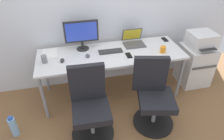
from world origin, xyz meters
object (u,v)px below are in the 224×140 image
Objects in this scene: office_chair_left at (90,107)px; water_bottle_on_floor at (13,126)px; open_laptop at (133,40)px; side_cabinet at (194,65)px; coffee_mug at (163,49)px; printer at (201,40)px; office_chair_right at (154,96)px; desktop_monitor at (81,33)px.

water_bottle_on_floor is at bearing 170.69° from office_chair_left.
office_chair_left is 1.26m from open_laptop.
coffee_mug reaches higher than side_cabinet.
printer is 0.70m from coffee_mug.
office_chair_right is at bearing -146.83° from printer.
office_chair_right is 3.03× the size of water_bottle_on_floor.
side_cabinet is 2.84m from water_bottle_on_floor.
office_chair_left is 3.03× the size of open_laptop.
water_bottle_on_floor is 2.02m from open_laptop.
open_laptop reaches higher than side_cabinet.
office_chair_left is 0.81m from office_chair_right.
desktop_monitor is at bearing 130.92° from office_chair_right.
coffee_mug is (-0.69, -0.13, 0.44)m from side_cabinet.
office_chair_left is at bearing 179.88° from office_chair_right.
printer is 4.35× the size of coffee_mug.
office_chair_right is (0.81, -0.00, 0.00)m from office_chair_left.
water_bottle_on_floor is at bearing -169.74° from coffee_mug.
office_chair_left is at bearing -160.06° from printer.
coffee_mug is (0.32, 0.54, 0.35)m from office_chair_right.
open_laptop reaches higher than office_chair_left.
printer is at bearing -7.30° from desktop_monitor.
open_laptop reaches higher than water_bottle_on_floor.
desktop_monitor reaches higher than office_chair_left.
open_laptop is at bearing 167.39° from printer.
side_cabinet is at bearing 90.00° from printer.
office_chair_left is at bearing -92.32° from desktop_monitor.
office_chair_right is 2.35× the size of printer.
open_laptop is at bearing 22.44° from water_bottle_on_floor.
office_chair_right is 1.41× the size of side_cabinet.
open_laptop is (1.77, 0.73, 0.64)m from water_bottle_on_floor.
desktop_monitor is (-1.79, 0.23, 0.19)m from printer.
desktop_monitor reaches higher than printer.
desktop_monitor is 5.22× the size of coffee_mug.
desktop_monitor is 1.55× the size of open_laptop.
desktop_monitor reaches higher than coffee_mug.
side_cabinet is 0.83m from coffee_mug.
coffee_mug is (-0.69, -0.13, -0.01)m from printer.
desktop_monitor reaches higher than side_cabinet.
desktop_monitor is at bearing 179.84° from open_laptop.
open_laptop reaches higher than office_chair_right.
office_chair_right is at bearing -90.00° from open_laptop.
office_chair_left and office_chair_right have the same top height.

